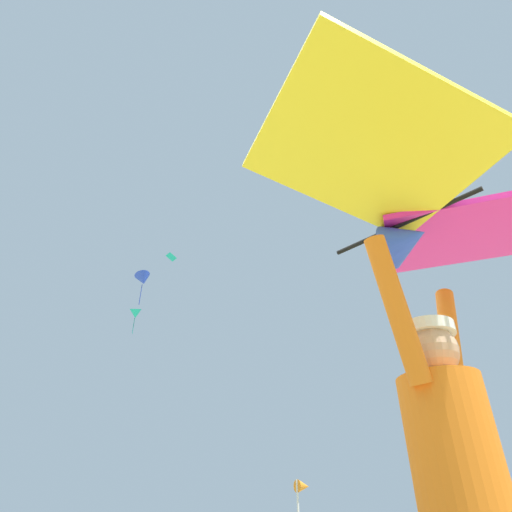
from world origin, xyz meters
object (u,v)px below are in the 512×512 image
Objects in this scene: distant_kite_teal_overhead_distant at (135,314)px; marker_flag at (302,492)px; distant_kite_teal_mid_right at (172,257)px; distant_kite_orange_mid_left at (289,91)px; kite_flyer_person at (464,498)px; held_stunt_kite at (418,207)px; distant_kite_blue_far_center at (143,279)px.

distant_kite_teal_overhead_distant is 18.54m from marker_flag.
distant_kite_orange_mid_left is (-0.91, -18.53, -0.20)m from distant_kite_teal_mid_right.
marker_flag is (-0.19, -15.63, -9.97)m from distant_kite_teal_overhead_distant.
distant_kite_teal_mid_right is (3.86, 6.52, 8.67)m from distant_kite_teal_overhead_distant.
held_stunt_kite is at bearing -74.66° from kite_flyer_person.
distant_kite_orange_mid_left is at bearing 54.89° from held_stunt_kite.
distant_kite_blue_far_center is at bearing 74.86° from distant_kite_teal_overhead_distant.
marker_flag is (-4.05, -22.15, -18.64)m from distant_kite_teal_mid_right.
distant_kite_orange_mid_left is at bearing -76.21° from distant_kite_teal_overhead_distant.
held_stunt_kite is 1.93× the size of distant_kite_teal_mid_right.
distant_kite_teal_mid_right reaches higher than distant_kite_teal_overhead_distant.
distant_kite_orange_mid_left reaches higher than marker_flag.
marker_flag is at bearing 58.45° from held_stunt_kite.
distant_kite_teal_overhead_distant is at bearing 103.79° from distant_kite_orange_mid_left.
kite_flyer_person is 35.44m from distant_kite_teal_mid_right.
kite_flyer_person is 24.89m from distant_kite_teal_overhead_distant.
distant_kite_teal_mid_right is at bearing 87.18° from distant_kite_orange_mid_left.
distant_kite_orange_mid_left reaches higher than held_stunt_kite.
distant_kite_teal_mid_right is 1.20× the size of distant_kite_orange_mid_left.
marker_flag is (4.10, 6.54, 0.51)m from kite_flyer_person.
marker_flag is (-2.49, -24.14, -16.97)m from distant_kite_blue_far_center.
distant_kite_teal_overhead_distant is at bearing -120.64° from distant_kite_teal_mid_right.
marker_flag is at bearing -100.36° from distant_kite_teal_mid_right.
distant_kite_teal_mid_right is (8.15, 28.69, 19.15)m from kite_flyer_person.
distant_kite_orange_mid_left is at bearing -92.82° from distant_kite_teal_mid_right.
distant_kite_teal_overhead_distant is at bearing 89.31° from marker_flag.
distant_kite_blue_far_center is at bearing 91.81° from distant_kite_orange_mid_left.
distant_kite_orange_mid_left is (2.95, -12.01, 8.47)m from distant_kite_teal_overhead_distant.
kite_flyer_person is 0.92× the size of held_stunt_kite.
distant_kite_blue_far_center reaches higher than distant_kite_teal_overhead_distant.
distant_kite_teal_mid_right reaches higher than distant_kite_orange_mid_left.
distant_kite_blue_far_center is (2.30, 8.51, 7.00)m from distant_kite_teal_overhead_distant.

